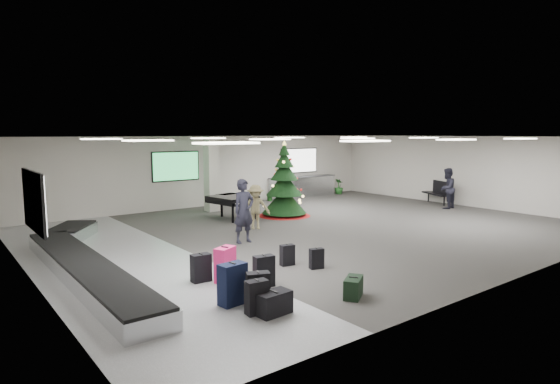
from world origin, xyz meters
TOP-DOWN VIEW (x-y plane):
  - ground at (0.00, 0.00)m, footprint 18.00×18.00m
  - room_envelope at (-0.38, 0.67)m, footprint 18.02×14.02m
  - baggage_carousel at (-7.84, -0.08)m, footprint 2.28×9.71m
  - service_counter at (5.00, 6.65)m, footprint 4.05×0.65m
  - suitcase_0 at (-6.06, -5.10)m, footprint 0.44×0.28m
  - suitcase_1 at (-5.04, -3.90)m, footprint 0.48×0.30m
  - pink_suitcase at (-5.55, -3.11)m, footprint 0.58×0.48m
  - suitcase_3 at (-3.61, -2.92)m, footprint 0.38×0.24m
  - navy_suitcase at (-6.16, -4.41)m, footprint 0.57×0.37m
  - suitcase_5 at (-5.82, -4.79)m, footprint 0.51×0.40m
  - green_duffel at (-3.98, -5.56)m, footprint 0.68×0.59m
  - suitcase_7 at (-3.21, -3.58)m, footprint 0.38×0.27m
  - suitcase_8 at (-5.98, -2.77)m, footprint 0.44×0.26m
  - black_duffel at (-5.83, -5.31)m, footprint 0.68×0.41m
  - christmas_tree at (0.76, 2.80)m, footprint 2.14×2.14m
  - grand_piano at (-1.25, 3.45)m, footprint 1.70×2.05m
  - bench at (8.61, 0.97)m, footprint 1.24×1.78m
  - traveler_a at (-3.11, -0.15)m, footprint 0.72×0.48m
  - traveler_b at (-1.66, 1.32)m, footprint 1.16×1.01m
  - traveler_bench at (7.57, -0.18)m, footprint 0.96×0.80m
  - potted_plant_left at (2.75, 6.46)m, footprint 0.51×0.46m
  - potted_plant_right at (7.34, 6.33)m, footprint 0.53×0.53m

SIDE VIEW (x-z plane):
  - ground at x=0.00m, z-range 0.00..0.00m
  - green_duffel at x=-3.98m, z-range -0.01..0.42m
  - baggage_carousel at x=-7.84m, z-range 0.00..0.43m
  - black_duffel at x=-5.83m, z-range -0.01..0.44m
  - suitcase_7 at x=-3.21m, z-range -0.01..0.51m
  - suitcase_3 at x=-3.61m, z-range -0.01..0.54m
  - suitcase_8 at x=-5.98m, z-range -0.01..0.65m
  - suitcase_0 at x=-6.06m, z-range -0.01..0.65m
  - suitcase_5 at x=-5.82m, z-range -0.01..0.69m
  - suitcase_1 at x=-5.04m, z-range -0.01..0.70m
  - potted_plant_left at x=2.75m, z-range 0.00..0.75m
  - pink_suitcase at x=-5.55m, z-range -0.01..0.81m
  - navy_suitcase at x=-6.16m, z-range -0.01..0.84m
  - potted_plant_right at x=7.34m, z-range 0.00..0.84m
  - service_counter at x=5.00m, z-range 0.01..1.09m
  - bench at x=8.61m, z-range 0.07..1.14m
  - grand_piano at x=-1.25m, z-range 0.22..1.28m
  - traveler_b at x=-1.66m, z-range 0.00..1.55m
  - traveler_bench at x=7.57m, z-range 0.00..1.80m
  - traveler_a at x=-3.11m, z-range 0.00..1.96m
  - christmas_tree at x=0.76m, z-range -0.48..2.58m
  - room_envelope at x=-0.38m, z-range 0.73..3.94m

